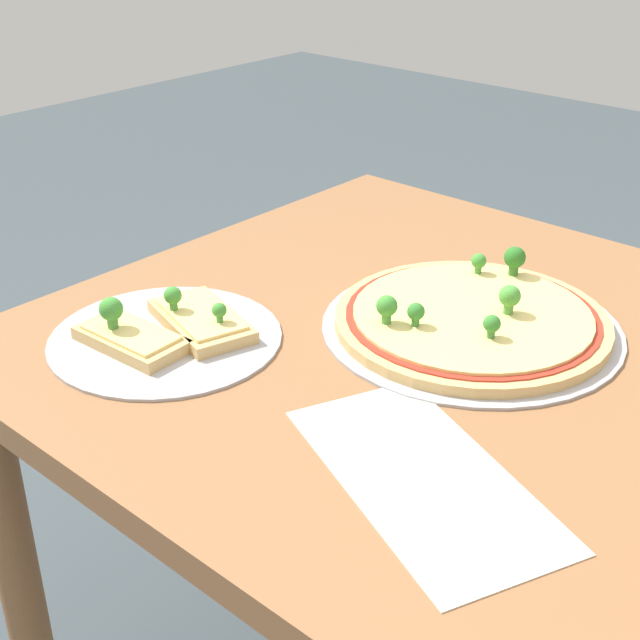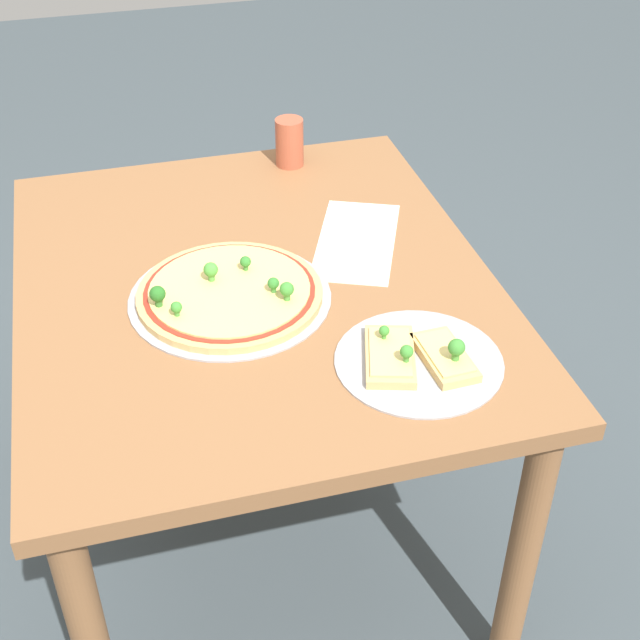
# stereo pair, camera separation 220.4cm
# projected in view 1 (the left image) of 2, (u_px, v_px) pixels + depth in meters

# --- Properties ---
(dining_table) EXTENTS (1.08, 0.90, 0.72)m
(dining_table) POSITION_uv_depth(u_px,v_px,m) (475.00, 426.00, 1.11)
(dining_table) COLOR brown
(dining_table) RESTS_ON ground_plane
(pizza_tray_whole) EXTENTS (0.38, 0.38, 0.06)m
(pizza_tray_whole) POSITION_uv_depth(u_px,v_px,m) (472.00, 320.00, 1.13)
(pizza_tray_whole) COLOR #A3A3A8
(pizza_tray_whole) RESTS_ON dining_table
(pizza_tray_slice) EXTENTS (0.29, 0.29, 0.06)m
(pizza_tray_slice) POSITION_uv_depth(u_px,v_px,m) (167.00, 331.00, 1.11)
(pizza_tray_slice) COLOR #A3A3A8
(pizza_tray_slice) RESTS_ON dining_table
(paper_menu) EXTENTS (0.35, 0.27, 0.00)m
(paper_menu) POSITION_uv_depth(u_px,v_px,m) (423.00, 476.00, 0.86)
(paper_menu) COLOR silver
(paper_menu) RESTS_ON dining_table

